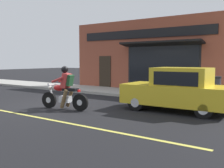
# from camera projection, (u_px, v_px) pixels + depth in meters

# --- Properties ---
(ground_plane) EXTENTS (80.00, 80.00, 0.00)m
(ground_plane) POSITION_uv_depth(u_px,v_px,m) (49.00, 105.00, 10.71)
(ground_plane) COLOR black
(sidewalk_curb) EXTENTS (2.60, 22.00, 0.14)m
(sidewalk_curb) POSITION_uv_depth(u_px,v_px,m) (78.00, 88.00, 16.50)
(sidewalk_curb) COLOR #9E9B93
(sidewalk_curb) RESTS_ON ground
(storefront_building) EXTENTS (1.25, 9.78, 4.20)m
(storefront_building) POSITION_uv_depth(u_px,v_px,m) (145.00, 56.00, 15.32)
(storefront_building) COLOR brown
(storefront_building) RESTS_ON ground
(motorcycle_with_rider) EXTENTS (0.68, 2.01, 1.62)m
(motorcycle_with_rider) POSITION_uv_depth(u_px,v_px,m) (65.00, 91.00, 9.71)
(motorcycle_with_rider) COLOR black
(motorcycle_with_rider) RESTS_ON ground
(car_hatchback) EXTENTS (1.74, 3.82, 1.57)m
(car_hatchback) POSITION_uv_depth(u_px,v_px,m) (177.00, 90.00, 9.39)
(car_hatchback) COLOR black
(car_hatchback) RESTS_ON ground
(trash_bin) EXTENTS (0.56, 0.56, 0.98)m
(trash_bin) POSITION_uv_depth(u_px,v_px,m) (215.00, 87.00, 11.66)
(trash_bin) COLOR #2D2D33
(trash_bin) RESTS_ON sidewalk_curb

